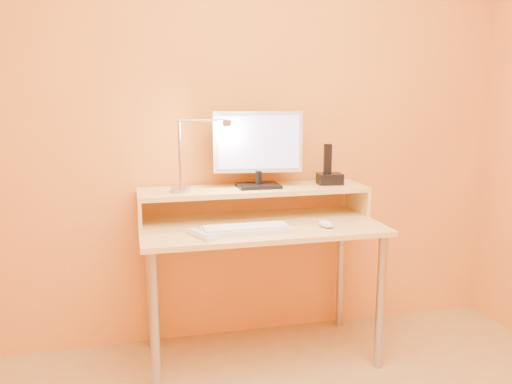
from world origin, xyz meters
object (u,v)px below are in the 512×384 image
object	(u,v)px
lamp_base	(181,189)
mouse	(326,224)
phone_dock	(330,179)
remote_control	(201,235)
keyboard	(246,230)
monitor_panel	(258,142)

from	to	relation	value
lamp_base	mouse	world-z (taller)	lamp_base
phone_dock	remote_control	xyz separation A→B (m)	(-0.75, -0.32, -0.18)
lamp_base	remote_control	distance (m)	0.34
lamp_base	remote_control	size ratio (longest dim) A/B	0.50
phone_dock	keyboard	distance (m)	0.63
monitor_panel	phone_dock	size ratio (longest dim) A/B	3.58
remote_control	lamp_base	bearing A→B (deg)	78.75
monitor_panel	keyboard	size ratio (longest dim) A/B	1.11
keyboard	remote_control	bearing A→B (deg)	-173.08
mouse	remote_control	xyz separation A→B (m)	(-0.62, -0.03, -0.01)
mouse	remote_control	bearing A→B (deg)	170.83
phone_dock	lamp_base	bearing A→B (deg)	-172.78
keyboard	phone_dock	bearing A→B (deg)	28.20
mouse	lamp_base	bearing A→B (deg)	147.38
monitor_panel	remote_control	distance (m)	0.62
keyboard	remote_control	distance (m)	0.22
monitor_panel	phone_dock	distance (m)	0.45
monitor_panel	mouse	distance (m)	0.55
phone_dock	mouse	size ratio (longest dim) A/B	1.28
monitor_panel	keyboard	distance (m)	0.51
remote_control	monitor_panel	bearing A→B (deg)	20.34
monitor_panel	mouse	world-z (taller)	monitor_panel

